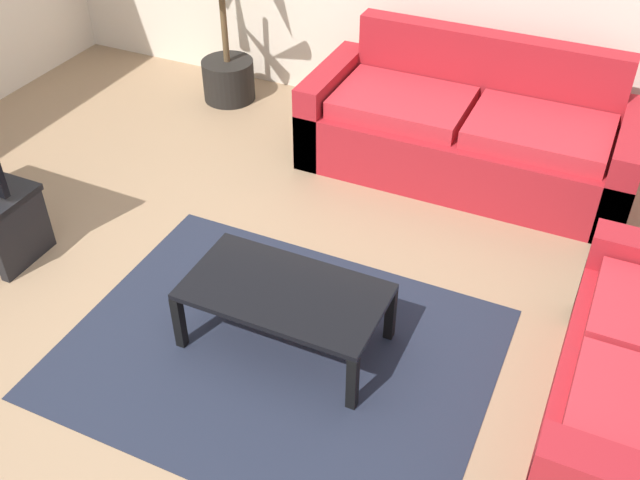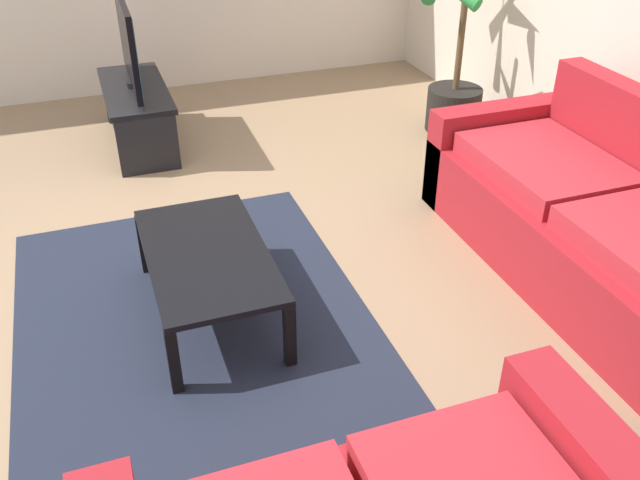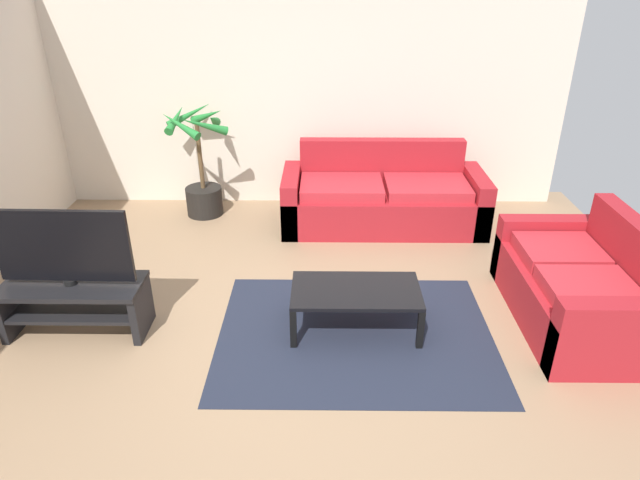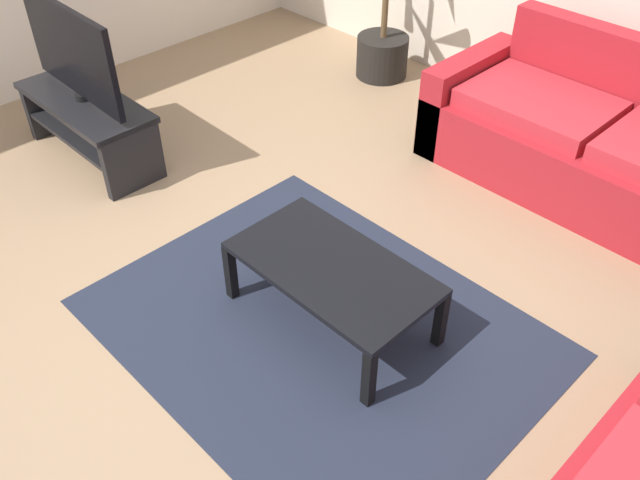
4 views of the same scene
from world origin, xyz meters
name	(u,v)px [view 4 (image 4 of 4)]	position (x,y,z in m)	size (l,w,h in m)	color
ground_plane	(239,300)	(0.00, 0.00, 0.00)	(6.60, 6.60, 0.00)	#937556
couch_main	(607,151)	(0.84, 2.28, 0.30)	(2.24, 0.90, 0.90)	maroon
tv_stand	(88,119)	(-1.79, 0.19, 0.29)	(1.10, 0.45, 0.44)	black
tv	(72,51)	(-1.79, 0.20, 0.77)	(1.05, 0.10, 0.63)	black
coffee_table	(332,272)	(0.44, 0.26, 0.32)	(1.03, 0.56, 0.37)	black
area_rug	(318,327)	(0.44, 0.16, 0.00)	(2.20, 1.70, 0.01)	#1E2333
potted_palm	(384,18)	(-1.25, 2.55, 0.49)	(0.78, 0.82, 1.28)	black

